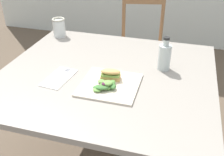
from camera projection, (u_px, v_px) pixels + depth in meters
name	position (u px, v px, depth m)	size (l,w,h in m)	color
dining_table	(107.00, 92.00, 1.46)	(1.11, 1.01, 0.74)	gray
chair_wooden_far	(142.00, 49.00, 2.34)	(0.48, 0.48, 0.87)	#8E6642
plate_lunch	(110.00, 85.00, 1.28)	(0.28, 0.28, 0.01)	beige
sandwich_half_front	(111.00, 74.00, 1.30)	(0.10, 0.07, 0.06)	tan
salad_mixed_greens	(106.00, 85.00, 1.24)	(0.12, 0.11, 0.04)	#3D7033
napkin_folded	(59.00, 78.00, 1.35)	(0.11, 0.21, 0.00)	silver
fork_on_napkin	(61.00, 75.00, 1.36)	(0.04, 0.19, 0.00)	silver
bottle_cold_brew	(164.00, 58.00, 1.40)	(0.07, 0.07, 0.18)	black
mason_jar_iced_tea	(59.00, 28.00, 1.80)	(0.09, 0.09, 0.13)	#995623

